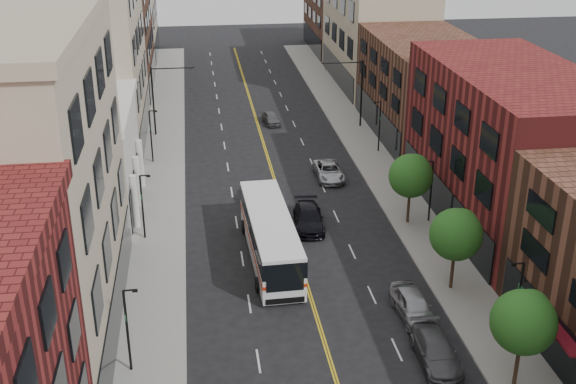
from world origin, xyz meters
name	(u,v)px	position (x,y,z in m)	size (l,w,h in m)	color
sidewalk_left	(162,182)	(-10.00, 35.00, 0.07)	(4.00, 110.00, 0.15)	gray
sidewalk_right	(381,171)	(10.00, 35.00, 0.07)	(4.00, 110.00, 0.15)	gray
bldg_l_tanoffice	(13,191)	(-17.00, 13.00, 9.00)	(10.00, 22.00, 18.00)	tan
bldg_l_white	(70,160)	(-17.00, 31.00, 4.00)	(10.00, 14.00, 8.00)	silver
bldg_l_far_a	(88,53)	(-17.00, 48.00, 9.00)	(10.00, 20.00, 18.00)	tan
bldg_l_far_b	(109,30)	(-17.00, 68.00, 7.50)	(10.00, 20.00, 15.00)	#512F20
bldg_r_mid	(510,147)	(17.00, 24.00, 6.00)	(10.00, 22.00, 12.00)	maroon
bldg_r_far_a	(425,88)	(17.00, 45.00, 5.00)	(10.00, 20.00, 10.00)	#512F20
bldg_r_far_b	(376,30)	(17.00, 66.00, 7.00)	(10.00, 22.00, 14.00)	tan
bldg_r_far_c	(344,15)	(17.00, 86.00, 5.50)	(10.00, 18.00, 11.00)	#512F20
tree_r_1	(525,320)	(9.39, 4.07, 4.13)	(3.40, 3.40, 5.59)	black
tree_r_2	(457,233)	(9.39, 14.07, 4.13)	(3.40, 3.40, 5.59)	black
tree_r_3	(412,174)	(9.39, 24.07, 4.13)	(3.40, 3.40, 5.59)	black
lamp_l_1	(128,326)	(-10.95, 8.00, 2.97)	(0.81, 0.55, 5.05)	black
lamp_l_2	(143,203)	(-10.95, 24.00, 2.97)	(0.81, 0.55, 5.05)	black
lamp_l_3	(151,133)	(-10.95, 40.00, 2.97)	(0.81, 0.55, 5.05)	black
lamp_r_1	(518,297)	(10.95, 8.00, 2.97)	(0.81, 0.55, 5.05)	black
lamp_r_2	(431,188)	(10.95, 24.00, 2.97)	(0.81, 0.55, 5.05)	black
lamp_r_3	(379,124)	(10.95, 40.00, 2.97)	(0.81, 0.55, 5.05)	black
signal_mast_left	(160,93)	(-10.27, 48.00, 4.65)	(4.49, 0.18, 7.20)	black
signal_mast_right	(355,86)	(10.27, 48.00, 4.65)	(4.49, 0.18, 7.20)	black
city_bus	(270,234)	(-2.00, 19.78, 1.95)	(3.47, 13.13, 3.35)	white
car_parked_mid	(436,351)	(5.80, 6.59, 0.73)	(2.06, 5.06, 1.47)	#4B4A4F
car_parked_far	(414,305)	(5.90, 11.19, 0.82)	(1.95, 4.84, 1.65)	#A1A2A8
car_lane_behind	(260,194)	(-1.80, 29.60, 0.75)	(1.59, 4.56, 1.50)	#4C4C51
car_lane_a	(309,218)	(1.50, 24.41, 0.78)	(2.18, 5.35, 1.55)	black
car_lane_b	(329,171)	(4.89, 34.00, 0.70)	(2.33, 5.05, 1.40)	#ACB0B4
car_lane_c	(271,118)	(1.50, 50.41, 0.64)	(1.52, 3.78, 1.29)	#535358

